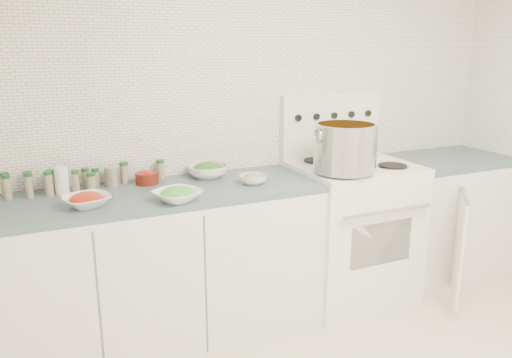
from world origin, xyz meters
name	(u,v)px	position (x,y,z in m)	size (l,w,h in m)	color
room_walls	(440,79)	(0.00, 0.00, 1.56)	(3.54, 3.04, 2.52)	white
counter_left	(159,267)	(-0.82, 1.19, 0.45)	(1.85, 0.62, 0.90)	white
stove	(350,227)	(0.48, 1.19, 0.50)	(0.76, 0.70, 1.36)	white
counter_right	(442,217)	(1.30, 1.19, 0.45)	(0.89, 0.93, 0.90)	white
stock_pot	(345,146)	(0.29, 1.01, 1.10)	(0.40, 0.37, 0.29)	silver
bowl_tomato	(87,200)	(-1.20, 1.08, 0.93)	(0.28, 0.28, 0.08)	white
bowl_snowpea	(178,195)	(-0.76, 0.98, 0.93)	(0.31, 0.31, 0.08)	white
bowl_broccoli	(208,170)	(-0.46, 1.37, 0.95)	(0.32, 0.32, 0.10)	white
bowl_zucchini	(253,179)	(-0.26, 1.13, 0.93)	(0.18, 0.18, 0.07)	white
bowl_pepper	(147,177)	(-0.83, 1.38, 0.94)	(0.13, 0.13, 0.08)	#52170E
salt_canister	(62,180)	(-1.29, 1.36, 0.97)	(0.07, 0.07, 0.15)	white
tin_can	(113,177)	(-1.02, 1.41, 0.96)	(0.09, 0.09, 0.11)	#ABA691
spice_cluster	(70,180)	(-1.25, 1.41, 0.96)	(0.89, 0.15, 0.14)	gray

